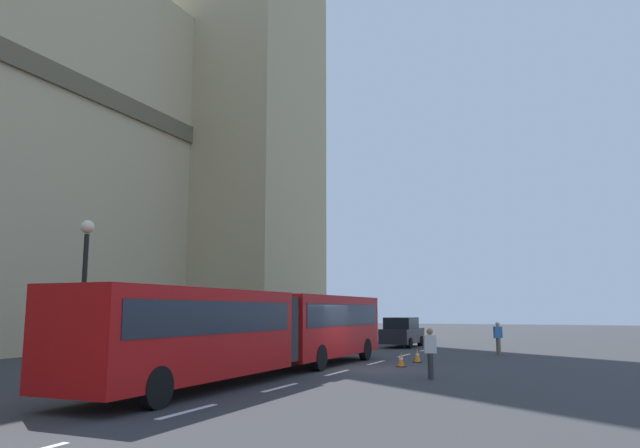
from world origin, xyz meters
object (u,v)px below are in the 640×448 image
(traffic_cone_west, at_px, (401,360))
(street_lamp, at_px, (84,287))
(traffic_cone_middle, at_px, (417,356))
(pedestrian_near_cones, at_px, (430,352))
(articulated_bus, at_px, (266,326))
(pedestrian_by_kerb, at_px, (498,337))
(sedan_lead, at_px, (402,332))

(traffic_cone_west, height_order, street_lamp, street_lamp)
(traffic_cone_middle, distance_m, pedestrian_near_cones, 6.55)
(street_lamp, distance_m, pedestrian_near_cones, 11.72)
(articulated_bus, xyz_separation_m, pedestrian_by_kerb, (13.34, -6.41, -0.83))
(articulated_bus, height_order, street_lamp, street_lamp)
(sedan_lead, relative_size, traffic_cone_middle, 7.59)
(sedan_lead, bearing_deg, articulated_bus, -179.92)
(pedestrian_near_cones, bearing_deg, pedestrian_by_kerb, -3.64)
(pedestrian_by_kerb, bearing_deg, pedestrian_near_cones, 176.36)
(sedan_lead, relative_size, street_lamp, 0.83)
(traffic_cone_west, bearing_deg, sedan_lead, 15.34)
(traffic_cone_west, xyz_separation_m, pedestrian_near_cones, (-3.83, -2.11, 0.63))
(articulated_bus, bearing_deg, street_lamp, 133.00)
(traffic_cone_west, bearing_deg, street_lamp, 139.07)
(sedan_lead, xyz_separation_m, street_lamp, (-22.25, 4.48, 2.14))
(pedestrian_near_cones, distance_m, pedestrian_by_kerb, 12.12)
(traffic_cone_west, distance_m, pedestrian_near_cones, 4.41)
(articulated_bus, height_order, pedestrian_by_kerb, articulated_bus)
(sedan_lead, height_order, traffic_cone_middle, sedan_lead)
(traffic_cone_middle, distance_m, pedestrian_by_kerb, 6.56)
(sedan_lead, bearing_deg, traffic_cone_west, -164.66)
(street_lamp, relative_size, pedestrian_near_cones, 3.12)
(pedestrian_near_cones, xyz_separation_m, pedestrian_by_kerb, (12.10, -0.77, 0.00))
(articulated_bus, relative_size, sedan_lead, 4.14)
(pedestrian_near_cones, bearing_deg, articulated_bus, 102.45)
(articulated_bus, xyz_separation_m, traffic_cone_middle, (7.44, -3.62, -1.46))
(traffic_cone_west, relative_size, traffic_cone_middle, 1.00)
(traffic_cone_middle, bearing_deg, traffic_cone_west, 178.04)
(pedestrian_near_cones, bearing_deg, traffic_cone_middle, 18.11)
(traffic_cone_west, bearing_deg, pedestrian_near_cones, -151.18)
(traffic_cone_middle, bearing_deg, sedan_lead, 18.94)
(pedestrian_by_kerb, bearing_deg, traffic_cone_middle, 154.67)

